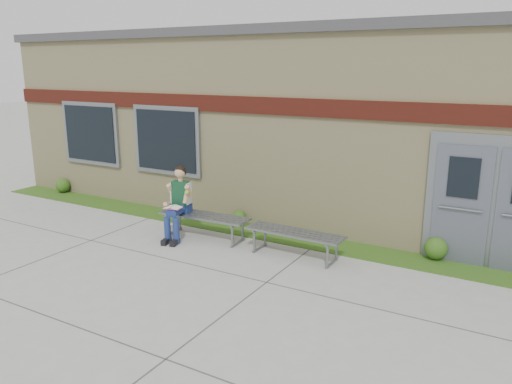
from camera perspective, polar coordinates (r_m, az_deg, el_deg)
The scene contains 9 objects.
ground at distance 8.27m, azimuth -6.68°, elevation -10.06°, with size 80.00×80.00×0.00m, color #9E9E99.
grass_strip at distance 10.31m, azimuth 1.93°, elevation -4.90°, with size 16.00×0.80×0.02m, color #274913.
school_building at distance 12.90m, azimuth 9.15°, elevation 8.33°, with size 16.20×6.22×4.20m.
bench_left at distance 10.07m, azimuth -5.91°, elevation -3.23°, with size 1.91×0.62×0.49m.
bench_right at distance 9.11m, azimuth 4.42°, elevation -5.18°, with size 1.85×0.55×0.48m.
girl at distance 10.08m, azimuth -8.88°, elevation -1.06°, with size 0.57×0.91×1.46m.
shrub_west at distance 14.62m, azimuth -21.20°, elevation 0.70°, with size 0.39×0.39×0.39m, color #274913.
shrub_mid at distance 10.93m, azimuth -1.96°, elevation -2.89°, with size 0.31×0.31×0.31m, color #274913.
shrub_east at distance 9.52m, azimuth 19.87°, elevation -6.07°, with size 0.41×0.41×0.41m, color #274913.
Camera 1 is at (4.55, -6.02, 3.38)m, focal length 35.00 mm.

